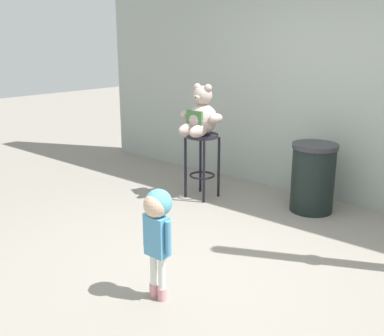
% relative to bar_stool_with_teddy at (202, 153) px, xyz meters
% --- Properties ---
extents(ground_plane, '(24.00, 24.00, 0.00)m').
position_rel_bar_stool_with_teddy_xyz_m(ground_plane, '(1.14, -1.21, -0.55)').
color(ground_plane, gray).
extents(building_wall, '(7.23, 0.30, 3.80)m').
position_rel_bar_stool_with_teddy_xyz_m(building_wall, '(1.14, 1.05, 1.35)').
color(building_wall, '#97A098').
rests_on(building_wall, ground_plane).
extents(bar_stool_with_teddy, '(0.38, 0.38, 0.77)m').
position_rel_bar_stool_with_teddy_xyz_m(bar_stool_with_teddy, '(0.00, 0.00, 0.00)').
color(bar_stool_with_teddy, black).
rests_on(bar_stool_with_teddy, ground_plane).
extents(teddy_bear, '(0.55, 0.49, 0.58)m').
position_rel_bar_stool_with_teddy_xyz_m(teddy_bear, '(-0.00, -0.03, 0.44)').
color(teddy_bear, '#AF9991').
rests_on(teddy_bear, bar_stool_with_teddy).
extents(child_walking, '(0.27, 0.21, 0.84)m').
position_rel_bar_stool_with_teddy_xyz_m(child_walking, '(1.16, -1.93, 0.06)').
color(child_walking, pink).
rests_on(child_walking, ground_plane).
extents(trash_bin, '(0.49, 0.49, 0.76)m').
position_rel_bar_stool_with_teddy_xyz_m(trash_bin, '(1.21, 0.43, -0.16)').
color(trash_bin, black).
rests_on(trash_bin, ground_plane).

